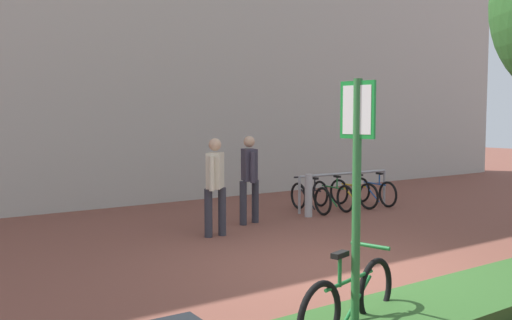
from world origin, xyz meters
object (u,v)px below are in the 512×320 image
(bike_rack_cluster, at_px, (343,193))
(person_suited_navy, at_px, (249,174))
(parking_sign_post, at_px, (357,172))
(bollard_steel, at_px, (309,195))
(bike_at_sign, at_px, (350,301))
(person_shirt_blue, at_px, (215,181))

(bike_rack_cluster, distance_m, person_suited_navy, 2.92)
(parking_sign_post, bearing_deg, bollard_steel, 53.47)
(bike_at_sign, relative_size, person_suited_navy, 0.95)
(person_shirt_blue, height_order, person_suited_navy, same)
(parking_sign_post, bearing_deg, bike_rack_cluster, 47.00)
(person_suited_navy, bearing_deg, bike_at_sign, -114.73)
(bike_at_sign, bearing_deg, person_suited_navy, 65.27)
(parking_sign_post, distance_m, bollard_steel, 6.64)
(parking_sign_post, relative_size, person_suited_navy, 1.41)
(person_suited_navy, bearing_deg, bollard_steel, -2.94)
(bike_at_sign, height_order, person_shirt_blue, person_shirt_blue)
(person_suited_navy, bearing_deg, parking_sign_post, -114.64)
(person_shirt_blue, distance_m, person_suited_navy, 1.30)
(bike_at_sign, xyz_separation_m, bollard_steel, (3.86, 5.15, 0.10))
(bike_at_sign, distance_m, bollard_steel, 6.43)
(bollard_steel, bearing_deg, parking_sign_post, -126.53)
(bike_rack_cluster, bearing_deg, person_shirt_blue, -166.63)
(parking_sign_post, xyz_separation_m, person_suited_navy, (2.45, 5.33, -0.60))
(bike_rack_cluster, xyz_separation_m, person_suited_navy, (-2.83, -0.32, 0.64))
(bollard_steel, bearing_deg, person_suited_navy, 177.06)
(bike_rack_cluster, relative_size, person_suited_navy, 1.55)
(parking_sign_post, height_order, bike_at_sign, parking_sign_post)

